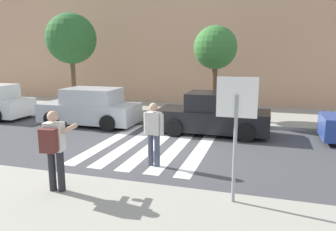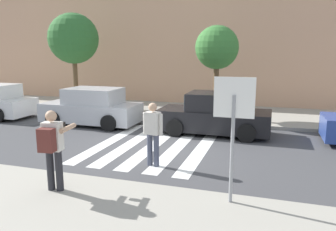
{
  "view_description": "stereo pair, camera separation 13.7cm",
  "coord_description": "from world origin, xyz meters",
  "px_view_note": "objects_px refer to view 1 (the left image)",
  "views": [
    {
      "loc": [
        3.48,
        -9.7,
        3.05
      ],
      "look_at": [
        0.6,
        -0.2,
        1.1
      ],
      "focal_mm": 35.0,
      "sensor_mm": 36.0,
      "label": 1
    },
    {
      "loc": [
        3.61,
        -9.66,
        3.05
      ],
      "look_at": [
        0.6,
        -0.2,
        1.1
      ],
      "focal_mm": 35.0,
      "sensor_mm": 36.0,
      "label": 2
    }
  ],
  "objects_px": {
    "photographer_with_backpack": "(54,144)",
    "parked_car_silver": "(90,108)",
    "parked_car_black": "(214,115)",
    "pedestrian_crossing": "(154,131)",
    "street_tree_center": "(215,48)",
    "stop_sign": "(236,113)",
    "street_tree_west": "(71,39)"
  },
  "relations": [
    {
      "from": "parked_car_black",
      "to": "street_tree_west",
      "type": "xyz_separation_m",
      "value": [
        -7.81,
        2.85,
        2.95
      ]
    },
    {
      "from": "pedestrian_crossing",
      "to": "street_tree_center",
      "type": "bearing_deg",
      "value": 84.78
    },
    {
      "from": "photographer_with_backpack",
      "to": "parked_car_black",
      "type": "relative_size",
      "value": 0.42
    },
    {
      "from": "pedestrian_crossing",
      "to": "parked_car_black",
      "type": "height_order",
      "value": "pedestrian_crossing"
    },
    {
      "from": "photographer_with_backpack",
      "to": "parked_car_silver",
      "type": "bearing_deg",
      "value": 114.25
    },
    {
      "from": "parked_car_silver",
      "to": "street_tree_west",
      "type": "bearing_deg",
      "value": 132.31
    },
    {
      "from": "parked_car_silver",
      "to": "parked_car_black",
      "type": "relative_size",
      "value": 1.0
    },
    {
      "from": "street_tree_west",
      "to": "street_tree_center",
      "type": "bearing_deg",
      "value": -3.25
    },
    {
      "from": "stop_sign",
      "to": "photographer_with_backpack",
      "type": "height_order",
      "value": "stop_sign"
    },
    {
      "from": "parked_car_black",
      "to": "photographer_with_backpack",
      "type": "bearing_deg",
      "value": -109.65
    },
    {
      "from": "stop_sign",
      "to": "street_tree_center",
      "type": "bearing_deg",
      "value": 101.65
    },
    {
      "from": "stop_sign",
      "to": "parked_car_black",
      "type": "height_order",
      "value": "stop_sign"
    },
    {
      "from": "photographer_with_backpack",
      "to": "parked_car_silver",
      "type": "xyz_separation_m",
      "value": [
        -2.91,
        6.46,
        -0.44
      ]
    },
    {
      "from": "parked_car_silver",
      "to": "pedestrian_crossing",
      "type": "bearing_deg",
      "value": -43.56
    },
    {
      "from": "stop_sign",
      "to": "street_tree_west",
      "type": "bearing_deg",
      "value": 136.31
    },
    {
      "from": "stop_sign",
      "to": "parked_car_silver",
      "type": "bearing_deg",
      "value": 138.06
    },
    {
      "from": "stop_sign",
      "to": "photographer_with_backpack",
      "type": "distance_m",
      "value": 3.74
    },
    {
      "from": "stop_sign",
      "to": "pedestrian_crossing",
      "type": "distance_m",
      "value": 3.09
    },
    {
      "from": "stop_sign",
      "to": "parked_car_silver",
      "type": "relative_size",
      "value": 0.6
    },
    {
      "from": "photographer_with_backpack",
      "to": "street_tree_center",
      "type": "height_order",
      "value": "street_tree_center"
    },
    {
      "from": "parked_car_silver",
      "to": "street_tree_west",
      "type": "xyz_separation_m",
      "value": [
        -2.6,
        2.85,
        2.95
      ]
    },
    {
      "from": "pedestrian_crossing",
      "to": "street_tree_center",
      "type": "xyz_separation_m",
      "value": [
        0.59,
        6.45,
        2.21
      ]
    },
    {
      "from": "pedestrian_crossing",
      "to": "stop_sign",
      "type": "bearing_deg",
      "value": -38.71
    },
    {
      "from": "street_tree_west",
      "to": "stop_sign",
      "type": "bearing_deg",
      "value": -43.69
    },
    {
      "from": "parked_car_black",
      "to": "stop_sign",
      "type": "bearing_deg",
      "value": -77.44
    },
    {
      "from": "pedestrian_crossing",
      "to": "parked_car_silver",
      "type": "bearing_deg",
      "value": 136.44
    },
    {
      "from": "street_tree_center",
      "to": "street_tree_west",
      "type": "bearing_deg",
      "value": 176.75
    },
    {
      "from": "parked_car_silver",
      "to": "street_tree_center",
      "type": "relative_size",
      "value": 1.02
    },
    {
      "from": "photographer_with_backpack",
      "to": "parked_car_silver",
      "type": "distance_m",
      "value": 7.1
    },
    {
      "from": "parked_car_silver",
      "to": "street_tree_west",
      "type": "relative_size",
      "value": 0.85
    },
    {
      "from": "photographer_with_backpack",
      "to": "street_tree_west",
      "type": "bearing_deg",
      "value": 120.59
    },
    {
      "from": "parked_car_silver",
      "to": "street_tree_center",
      "type": "bearing_deg",
      "value": 26.78
    }
  ]
}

